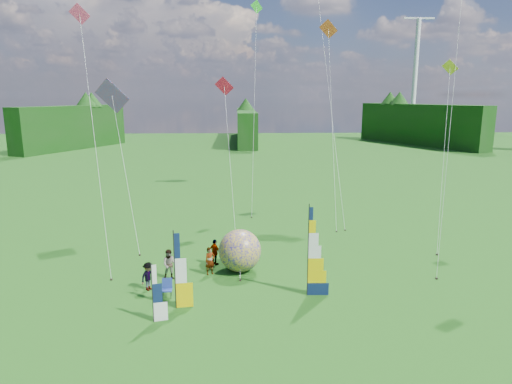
{
  "coord_description": "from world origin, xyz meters",
  "views": [
    {
      "loc": [
        -1.98,
        -20.3,
        10.7
      ],
      "look_at": [
        -1.0,
        4.0,
        5.5
      ],
      "focal_mm": 32.0,
      "sensor_mm": 36.0,
      "label": 1
    }
  ],
  "objects_px": {
    "feather_banner_main": "(308,252)",
    "side_banner_left": "(175,271)",
    "camp_chair": "(167,289)",
    "spectator_b": "(170,265)",
    "kite_whale": "(330,88)",
    "bol_inflatable": "(240,251)",
    "spectator_a": "(210,261)",
    "side_banner_far": "(152,294)",
    "spectator_c": "(149,276)",
    "spectator_d": "(215,252)"
  },
  "relations": [
    {
      "from": "feather_banner_main",
      "to": "camp_chair",
      "type": "bearing_deg",
      "value": -178.63
    },
    {
      "from": "side_banner_left",
      "to": "side_banner_far",
      "type": "xyz_separation_m",
      "value": [
        -0.89,
        -1.42,
        -0.55
      ]
    },
    {
      "from": "spectator_a",
      "to": "camp_chair",
      "type": "xyz_separation_m",
      "value": [
        -2.13,
        -3.17,
        -0.34
      ]
    },
    {
      "from": "spectator_a",
      "to": "spectator_c",
      "type": "bearing_deg",
      "value": -175.54
    },
    {
      "from": "bol_inflatable",
      "to": "kite_whale",
      "type": "distance_m",
      "value": 18.97
    },
    {
      "from": "camp_chair",
      "to": "kite_whale",
      "type": "bearing_deg",
      "value": 52.61
    },
    {
      "from": "side_banner_left",
      "to": "spectator_c",
      "type": "bearing_deg",
      "value": 120.34
    },
    {
      "from": "feather_banner_main",
      "to": "spectator_a",
      "type": "xyz_separation_m",
      "value": [
        -5.45,
        3.19,
        -1.62
      ]
    },
    {
      "from": "spectator_b",
      "to": "spectator_d",
      "type": "distance_m",
      "value": 3.4
    },
    {
      "from": "spectator_c",
      "to": "camp_chair",
      "type": "relative_size",
      "value": 1.59
    },
    {
      "from": "camp_chair",
      "to": "spectator_d",
      "type": "bearing_deg",
      "value": 60.51
    },
    {
      "from": "spectator_c",
      "to": "camp_chair",
      "type": "bearing_deg",
      "value": -96.65
    },
    {
      "from": "bol_inflatable",
      "to": "spectator_a",
      "type": "distance_m",
      "value": 1.94
    },
    {
      "from": "feather_banner_main",
      "to": "kite_whale",
      "type": "bearing_deg",
      "value": 77.46
    },
    {
      "from": "side_banner_far",
      "to": "spectator_c",
      "type": "height_order",
      "value": "side_banner_far"
    },
    {
      "from": "side_banner_far",
      "to": "bol_inflatable",
      "type": "height_order",
      "value": "side_banner_far"
    },
    {
      "from": "kite_whale",
      "to": "side_banner_left",
      "type": "bearing_deg",
      "value": -119.29
    },
    {
      "from": "spectator_a",
      "to": "spectator_d",
      "type": "bearing_deg",
      "value": 53.44
    },
    {
      "from": "camp_chair",
      "to": "kite_whale",
      "type": "xyz_separation_m",
      "value": [
        11.99,
        17.64,
        10.8
      ]
    },
    {
      "from": "feather_banner_main",
      "to": "bol_inflatable",
      "type": "distance_m",
      "value": 5.3
    },
    {
      "from": "spectator_b",
      "to": "kite_whale",
      "type": "height_order",
      "value": "kite_whale"
    },
    {
      "from": "feather_banner_main",
      "to": "spectator_c",
      "type": "height_order",
      "value": "feather_banner_main"
    },
    {
      "from": "spectator_b",
      "to": "camp_chair",
      "type": "xyz_separation_m",
      "value": [
        0.19,
        -2.51,
        -0.41
      ]
    },
    {
      "from": "bol_inflatable",
      "to": "camp_chair",
      "type": "height_order",
      "value": "bol_inflatable"
    },
    {
      "from": "spectator_c",
      "to": "kite_whale",
      "type": "height_order",
      "value": "kite_whale"
    },
    {
      "from": "side_banner_left",
      "to": "spectator_d",
      "type": "relative_size",
      "value": 2.37
    },
    {
      "from": "bol_inflatable",
      "to": "kite_whale",
      "type": "bearing_deg",
      "value": 60.07
    },
    {
      "from": "spectator_b",
      "to": "spectator_c",
      "type": "xyz_separation_m",
      "value": [
        -0.97,
        -1.47,
        -0.11
      ]
    },
    {
      "from": "feather_banner_main",
      "to": "spectator_b",
      "type": "relative_size",
      "value": 2.7
    },
    {
      "from": "side_banner_far",
      "to": "spectator_a",
      "type": "distance_m",
      "value": 6.34
    },
    {
      "from": "bol_inflatable",
      "to": "camp_chair",
      "type": "xyz_separation_m",
      "value": [
        -3.94,
        -3.67,
        -0.8
      ]
    },
    {
      "from": "side_banner_left",
      "to": "bol_inflatable",
      "type": "height_order",
      "value": "side_banner_left"
    },
    {
      "from": "spectator_d",
      "to": "kite_whale",
      "type": "bearing_deg",
      "value": -79.34
    },
    {
      "from": "spectator_d",
      "to": "camp_chair",
      "type": "height_order",
      "value": "spectator_d"
    },
    {
      "from": "spectator_a",
      "to": "feather_banner_main",
      "type": "bearing_deg",
      "value": -58.78
    },
    {
      "from": "spectator_a",
      "to": "bol_inflatable",
      "type": "bearing_deg",
      "value": -13.09
    },
    {
      "from": "spectator_a",
      "to": "spectator_c",
      "type": "height_order",
      "value": "spectator_a"
    },
    {
      "from": "side_banner_left",
      "to": "spectator_d",
      "type": "xyz_separation_m",
      "value": [
        1.71,
        6.02,
        -1.15
      ]
    },
    {
      "from": "feather_banner_main",
      "to": "spectator_c",
      "type": "xyz_separation_m",
      "value": [
        -8.74,
        1.06,
        -1.67
      ]
    },
    {
      "from": "feather_banner_main",
      "to": "spectator_a",
      "type": "relative_size",
      "value": 2.9
    },
    {
      "from": "side_banner_left",
      "to": "camp_chair",
      "type": "distance_m",
      "value": 2.05
    },
    {
      "from": "side_banner_left",
      "to": "kite_whale",
      "type": "xyz_separation_m",
      "value": [
        11.34,
        18.9,
        9.31
      ]
    },
    {
      "from": "spectator_b",
      "to": "kite_whale",
      "type": "relative_size",
      "value": 0.08
    },
    {
      "from": "feather_banner_main",
      "to": "side_banner_left",
      "type": "height_order",
      "value": "feather_banner_main"
    },
    {
      "from": "spectator_d",
      "to": "camp_chair",
      "type": "xyz_separation_m",
      "value": [
        -2.35,
        -4.76,
        -0.34
      ]
    },
    {
      "from": "feather_banner_main",
      "to": "spectator_c",
      "type": "relative_size",
      "value": 3.06
    },
    {
      "from": "bol_inflatable",
      "to": "spectator_a",
      "type": "xyz_separation_m",
      "value": [
        -1.82,
        -0.5,
        -0.46
      ]
    },
    {
      "from": "spectator_b",
      "to": "spectator_c",
      "type": "relative_size",
      "value": 1.13
    },
    {
      "from": "spectator_a",
      "to": "spectator_c",
      "type": "distance_m",
      "value": 3.92
    },
    {
      "from": "camp_chair",
      "to": "kite_whale",
      "type": "distance_m",
      "value": 23.91
    }
  ]
}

